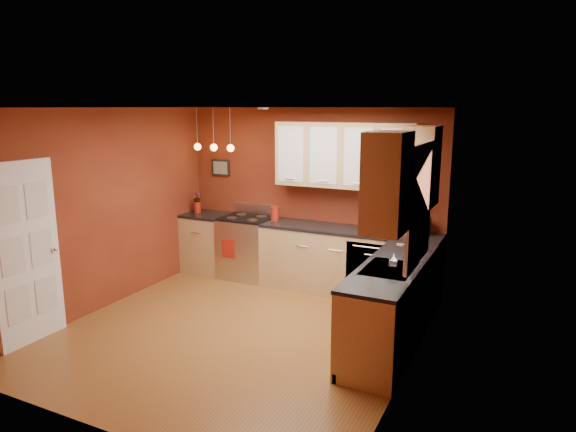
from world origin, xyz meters
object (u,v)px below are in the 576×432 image
at_px(soap_pump, 393,263).
at_px(coffee_maker, 424,227).
at_px(red_canister, 275,214).
at_px(gas_range, 247,247).
at_px(sink, 389,270).

bearing_deg(soap_pump, coffee_maker, 91.28).
bearing_deg(soap_pump, red_canister, 143.71).
bearing_deg(gas_range, coffee_maker, 2.71).
bearing_deg(sink, soap_pump, -55.85).
xyz_separation_m(red_canister, soap_pump, (2.21, -1.63, -0.01)).
bearing_deg(coffee_maker, soap_pump, -83.15).
xyz_separation_m(gas_range, sink, (2.62, -1.50, 0.43)).
distance_m(gas_range, soap_pump, 3.17).
bearing_deg(red_canister, soap_pump, -36.29).
bearing_deg(red_canister, sink, -35.49).
height_order(sink, red_canister, sink).
height_order(gas_range, sink, sink).
relative_size(red_canister, coffee_maker, 0.88).
xyz_separation_m(sink, red_canister, (-2.15, 1.53, 0.13)).
xyz_separation_m(sink, soap_pump, (0.06, -0.09, 0.12)).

